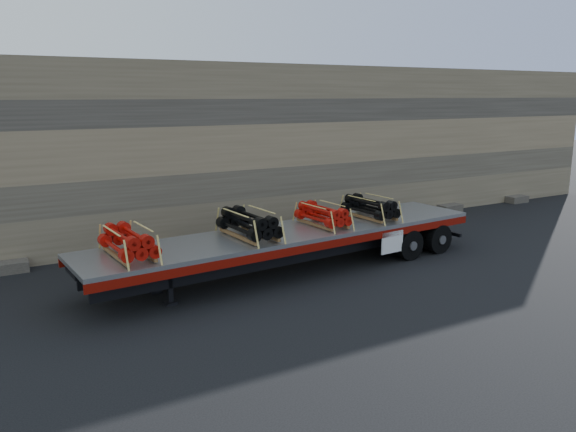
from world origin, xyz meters
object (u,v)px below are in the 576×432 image
bundle_front (128,243)px  bundle_midfront (249,225)px  trailer (292,251)px  bundle_midrear (323,215)px  bundle_rear (370,208)px

bundle_front → bundle_midfront: (3.80, 0.29, 0.02)m
trailer → bundle_midrear: (1.24, 0.09, 1.05)m
bundle_midrear → bundle_midfront: bearing=180.0°
bundle_midfront → bundle_midrear: bearing=-0.0°
bundle_front → bundle_rear: bundle_front is taller
trailer → bundle_rear: bundle_rear is taller
bundle_midrear → bundle_rear: (2.14, 0.16, 0.02)m
trailer → bundle_midrear: 1.63m
trailer → bundle_rear: size_ratio=6.82×
trailer → bundle_rear: bearing=-0.0°
trailer → bundle_front: size_ratio=6.54×
bundle_front → bundle_rear: (8.82, 0.67, -0.02)m
trailer → bundle_midfront: bearing=180.0°
trailer → bundle_midfront: 1.98m
bundle_front → bundle_rear: size_ratio=1.04×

